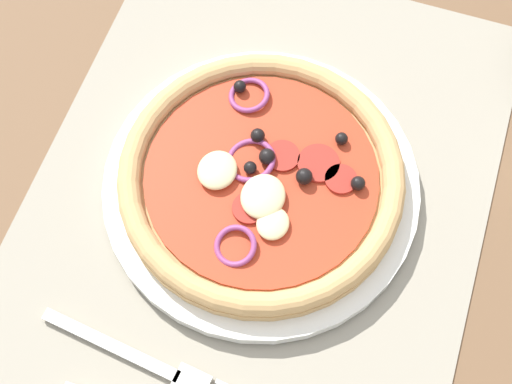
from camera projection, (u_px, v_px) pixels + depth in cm
name	position (u px, v px, depth cm)	size (l,w,h in cm)	color
ground_plane	(254.00, 217.00, 59.53)	(190.00, 140.00, 2.40)	brown
placemat	(254.00, 211.00, 58.26)	(48.61, 35.64, 0.40)	gray
plate	(262.00, 187.00, 58.24)	(25.07, 25.07, 1.21)	silver
pizza	(262.00, 178.00, 56.69)	(22.28, 22.28, 2.60)	tan
fork	(165.00, 371.00, 52.60)	(3.56, 18.05, 0.44)	silver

